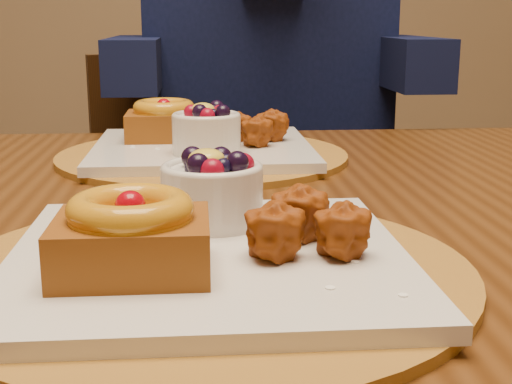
{
  "coord_description": "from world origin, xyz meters",
  "views": [
    {
      "loc": [
        -0.02,
        -0.69,
        0.94
      ],
      "look_at": [
        0.02,
        -0.16,
        0.8
      ],
      "focal_mm": 50.0,
      "sensor_mm": 36.0,
      "label": 1
    }
  ],
  "objects_px": {
    "place_setting_far": "(201,143)",
    "chair_far": "(204,241)",
    "place_setting_near": "(205,246)",
    "dining_table": "(206,272)"
  },
  "relations": [
    {
      "from": "place_setting_near",
      "to": "place_setting_far",
      "type": "distance_m",
      "value": 0.43
    },
    {
      "from": "chair_far",
      "to": "place_setting_far",
      "type": "bearing_deg",
      "value": -106.36
    },
    {
      "from": "dining_table",
      "to": "chair_far",
      "type": "relative_size",
      "value": 1.86
    },
    {
      "from": "place_setting_near",
      "to": "place_setting_far",
      "type": "height_order",
      "value": "same"
    },
    {
      "from": "dining_table",
      "to": "place_setting_far",
      "type": "bearing_deg",
      "value": 90.59
    },
    {
      "from": "place_setting_near",
      "to": "place_setting_far",
      "type": "xyz_separation_m",
      "value": [
        -0.0,
        0.43,
        0.0
      ]
    },
    {
      "from": "dining_table",
      "to": "place_setting_far",
      "type": "relative_size",
      "value": 4.21
    },
    {
      "from": "place_setting_far",
      "to": "chair_far",
      "type": "height_order",
      "value": "chair_far"
    },
    {
      "from": "place_setting_far",
      "to": "chair_far",
      "type": "relative_size",
      "value": 0.44
    },
    {
      "from": "chair_far",
      "to": "place_setting_near",
      "type": "bearing_deg",
      "value": -106.08
    }
  ]
}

